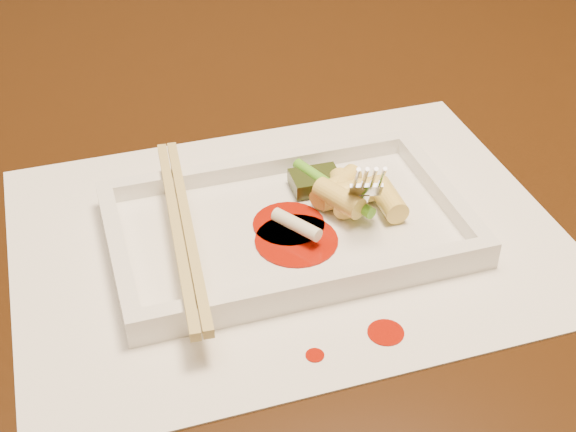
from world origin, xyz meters
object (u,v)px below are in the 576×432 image
object	(u,v)px
table	(170,251)
placemat	(288,236)
chopstick_a	(176,229)
fork	(373,113)
plate_base	(288,231)

from	to	relation	value
table	placemat	size ratio (longest dim) A/B	3.50
table	chopstick_a	distance (m)	0.19
fork	chopstick_a	bearing A→B (deg)	-173.25
placemat	fork	bearing A→B (deg)	14.42
plate_base	chopstick_a	distance (m)	0.08
table	chopstick_a	size ratio (longest dim) A/B	6.49
plate_base	chopstick_a	xyz separation A→B (m)	(-0.08, 0.00, 0.02)
table	placemat	world-z (taller)	placemat
table	fork	distance (m)	0.26
chopstick_a	fork	bearing A→B (deg)	6.75
fork	table	bearing A→B (deg)	141.12
plate_base	fork	size ratio (longest dim) A/B	1.86
placemat	chopstick_a	bearing A→B (deg)	180.00
table	chopstick_a	xyz separation A→B (m)	(-0.01, -0.13, 0.13)
placemat	chopstick_a	distance (m)	0.09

